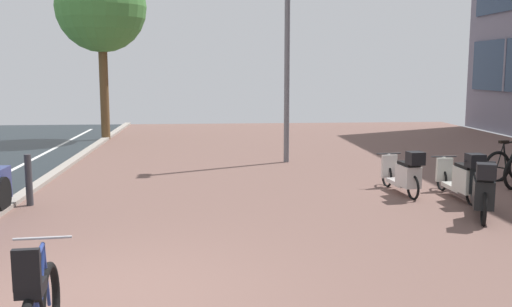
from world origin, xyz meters
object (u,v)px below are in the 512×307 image
(scooter_mid, at_px, (405,174))
(bollard_far, at_px, (29,180))
(lamp_post, at_px, (287,28))
(scooter_far, at_px, (463,178))
(bicycle_rack_05, at_px, (509,165))
(scooter_near, at_px, (482,191))
(street_tree, at_px, (101,8))

(scooter_mid, xyz_separation_m, bollard_far, (-6.98, -0.31, 0.05))
(lamp_post, height_order, bollard_far, lamp_post)
(bollard_far, bearing_deg, lamp_post, 40.44)
(scooter_mid, bearing_deg, scooter_far, -31.93)
(bicycle_rack_05, distance_m, scooter_near, 3.71)
(scooter_near, relative_size, scooter_far, 0.97)
(scooter_far, relative_size, lamp_post, 0.29)
(bicycle_rack_05, relative_size, scooter_far, 0.73)
(scooter_near, relative_size, bollard_far, 1.90)
(bicycle_rack_05, height_order, lamp_post, lamp_post)
(scooter_far, xyz_separation_m, lamp_post, (-2.65, 4.72, 3.04))
(scooter_far, height_order, lamp_post, lamp_post)
(scooter_near, bearing_deg, scooter_far, 79.09)
(lamp_post, distance_m, bollard_far, 7.51)
(street_tree, xyz_separation_m, bollard_far, (0.36, -9.94, -4.02))
(lamp_post, bearing_deg, scooter_near, -68.14)
(scooter_mid, distance_m, bollard_far, 6.99)
(scooter_far, height_order, street_tree, street_tree)
(bollard_far, bearing_deg, scooter_mid, 2.53)
(bicycle_rack_05, bearing_deg, scooter_far, -136.22)
(lamp_post, bearing_deg, bollard_far, -139.56)
(lamp_post, xyz_separation_m, bollard_far, (-5.24, -4.47, -3.00))
(bicycle_rack_05, relative_size, bollard_far, 1.43)
(scooter_near, height_order, street_tree, street_tree)
(bollard_far, bearing_deg, scooter_far, -1.87)
(lamp_post, bearing_deg, scooter_mid, -67.29)
(scooter_mid, height_order, bollard_far, bollard_far)
(scooter_near, relative_size, scooter_mid, 1.04)
(bicycle_rack_05, distance_m, scooter_mid, 3.02)
(scooter_mid, distance_m, scooter_far, 1.07)
(bollard_far, bearing_deg, scooter_near, -11.28)
(scooter_mid, height_order, scooter_far, scooter_far)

